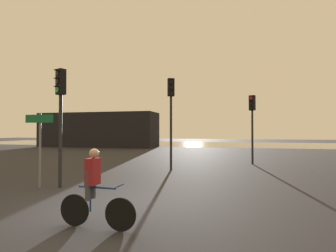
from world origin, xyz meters
TOP-DOWN VIEW (x-y plane):
  - ground_plane at (0.00, 0.00)m, footprint 120.00×120.00m
  - water_strip at (0.00, 33.64)m, footprint 80.00×16.00m
  - distant_building at (-13.06, 23.64)m, footprint 14.83×4.00m
  - traffic_light_near_left at (-2.62, 1.80)m, footprint 0.39×0.41m
  - traffic_light_far_right at (4.44, 10.12)m, footprint 0.40×0.42m
  - traffic_light_center at (0.26, 6.65)m, footprint 0.39×0.41m
  - direction_sign_post at (-3.28, 1.58)m, footprint 1.10×0.12m
  - cyclist at (0.51, -1.40)m, footprint 1.71×0.46m

SIDE VIEW (x-z plane):
  - ground_plane at x=0.00m, z-range 0.00..0.00m
  - water_strip at x=0.00m, z-range 0.00..0.01m
  - cyclist at x=0.51m, z-range 0.01..1.63m
  - direction_sign_post at x=-3.28m, z-range 0.40..3.00m
  - distant_building at x=-13.06m, z-range 0.00..4.24m
  - traffic_light_far_right at x=4.44m, z-range 0.82..4.93m
  - traffic_light_near_left at x=-2.62m, z-range 0.82..4.99m
  - traffic_light_center at x=0.26m, z-range 0.90..5.54m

